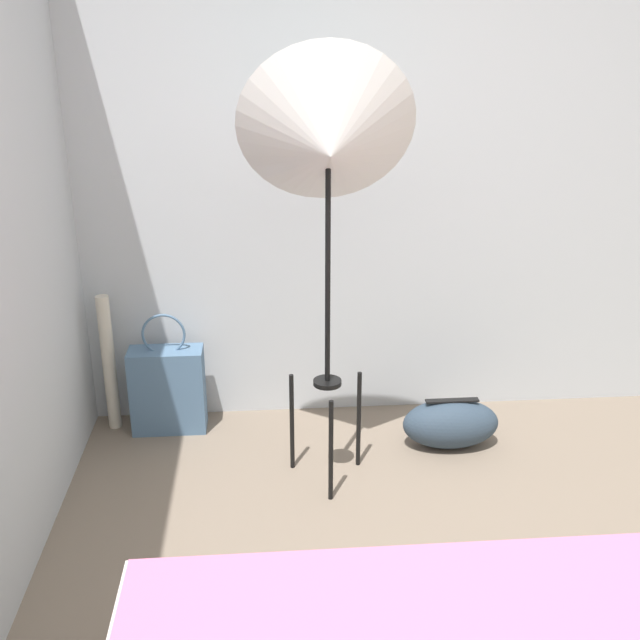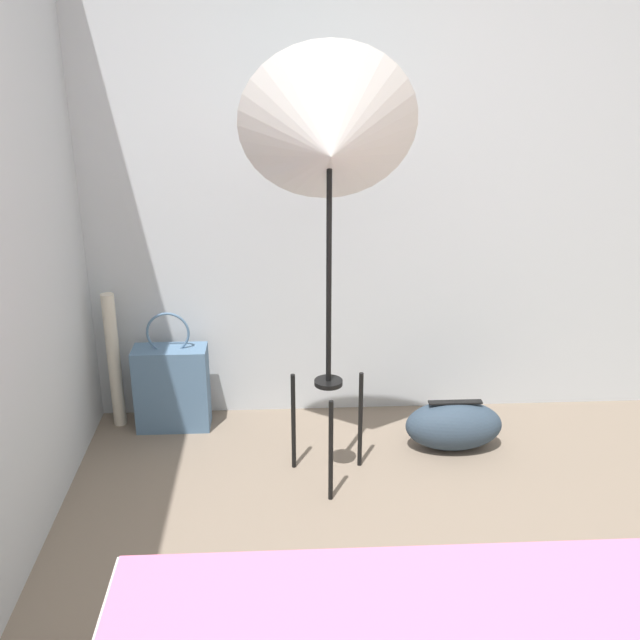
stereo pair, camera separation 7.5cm
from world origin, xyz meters
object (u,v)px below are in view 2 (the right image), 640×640
at_px(duffel_bag, 454,425).
at_px(paper_roll, 114,361).
at_px(photo_umbrella, 329,144).
at_px(tote_bag, 172,387).

height_order(duffel_bag, paper_roll, paper_roll).
relative_size(photo_umbrella, paper_roll, 2.65).
relative_size(tote_bag, paper_roll, 0.88).
bearing_deg(paper_roll, tote_bag, -9.27).
relative_size(photo_umbrella, duffel_bag, 4.01).
xyz_separation_m(tote_bag, duffel_bag, (1.34, -0.27, -0.10)).
height_order(photo_umbrella, tote_bag, photo_umbrella).
distance_m(photo_umbrella, duffel_bag, 1.48).
distance_m(photo_umbrella, paper_roll, 1.59).
bearing_deg(photo_umbrella, tote_bag, 146.29).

